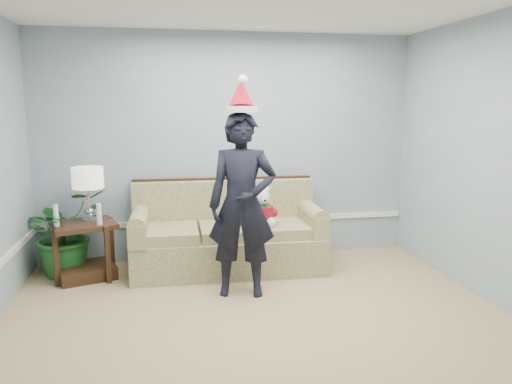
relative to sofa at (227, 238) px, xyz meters
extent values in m
cube|color=tan|center=(0.07, -2.05, -0.36)|extent=(4.50, 5.00, 0.02)
cube|color=#8FA6B7|center=(0.07, 0.46, 1.00)|extent=(4.50, 0.02, 2.70)
cube|color=#8FA6B7|center=(0.07, -4.56, 1.00)|extent=(4.50, 0.02, 2.70)
cube|color=white|center=(0.07, 0.43, 0.10)|extent=(4.48, 0.03, 0.06)
cube|color=#4F5628|center=(0.00, -0.06, -0.15)|extent=(2.15, 0.96, 0.41)
cube|color=#4F5628|center=(-0.66, -0.11, 0.11)|extent=(0.64, 0.74, 0.12)
cube|color=#4F5628|center=(0.00, -0.11, 0.11)|extent=(0.64, 0.74, 0.12)
cube|color=#4F5628|center=(0.66, -0.11, 0.11)|extent=(0.64, 0.74, 0.12)
cube|color=#4F5628|center=(0.00, 0.28, 0.34)|extent=(2.14, 0.25, 0.57)
cube|color=black|center=(0.00, 0.35, 0.62)|extent=(2.13, 0.11, 0.05)
cube|color=#4F5628|center=(-0.97, -0.06, 0.17)|extent=(0.20, 0.92, 0.24)
cube|color=#4F5628|center=(0.97, -0.06, 0.17)|extent=(0.20, 0.92, 0.24)
cube|color=#352013|center=(-1.55, -0.08, 0.24)|extent=(0.78, 0.71, 0.05)
cube|color=#352013|center=(-1.55, -0.08, -0.28)|extent=(0.70, 0.63, 0.14)
cube|color=#352013|center=(-1.81, -0.28, -0.05)|extent=(0.07, 0.07, 0.62)
cube|color=#352013|center=(-1.30, -0.28, -0.05)|extent=(0.07, 0.07, 0.62)
cube|color=#352013|center=(-1.81, 0.13, -0.05)|extent=(0.07, 0.07, 0.62)
cube|color=#352013|center=(-1.30, 0.13, -0.05)|extent=(0.07, 0.07, 0.62)
cylinder|color=silver|center=(-1.49, -0.01, 0.28)|extent=(0.15, 0.15, 0.03)
sphere|color=silver|center=(-1.49, -0.01, 0.36)|extent=(0.09, 0.09, 0.09)
cylinder|color=silver|center=(-1.49, -0.01, 0.51)|extent=(0.02, 0.02, 0.33)
cylinder|color=beige|center=(-1.49, -0.01, 0.74)|extent=(0.33, 0.33, 0.23)
cylinder|color=silver|center=(-1.80, -0.19, 0.32)|extent=(0.06, 0.06, 0.12)
cylinder|color=white|center=(-1.80, -0.19, 0.44)|extent=(0.05, 0.05, 0.10)
cylinder|color=silver|center=(-1.37, -0.19, 0.32)|extent=(0.06, 0.06, 0.12)
cylinder|color=white|center=(-1.37, -0.19, 0.44)|extent=(0.05, 0.05, 0.10)
imported|color=#1D6026|center=(-1.78, 0.11, 0.12)|extent=(1.13, 1.13, 0.95)
imported|color=black|center=(0.05, -0.83, 0.54)|extent=(0.73, 0.55, 1.80)
cylinder|color=white|center=(0.05, -0.83, 1.46)|extent=(0.33, 0.33, 0.06)
cone|color=#AC1227|center=(0.05, -0.80, 1.61)|extent=(0.28, 0.35, 0.35)
sphere|color=white|center=(0.05, -0.90, 1.73)|extent=(0.09, 0.09, 0.09)
sphere|color=white|center=(0.36, -0.18, 0.30)|extent=(0.26, 0.26, 0.26)
cylinder|color=#AC1227|center=(0.36, -0.18, 0.30)|extent=(0.31, 0.31, 0.18)
cylinder|color=#156928|center=(0.36, -0.18, 0.40)|extent=(0.21, 0.21, 0.03)
sphere|color=white|center=(0.29, -0.29, 0.22)|extent=(0.12, 0.12, 0.12)
sphere|color=white|center=(0.43, -0.29, 0.22)|extent=(0.12, 0.12, 0.12)
sphere|color=white|center=(0.36, -0.19, 0.49)|extent=(0.18, 0.18, 0.18)
sphere|color=black|center=(0.36, -0.29, 0.48)|extent=(0.03, 0.03, 0.03)
sphere|color=white|center=(0.30, -0.18, 0.57)|extent=(0.07, 0.07, 0.07)
sphere|color=white|center=(0.43, -0.18, 0.57)|extent=(0.07, 0.07, 0.07)
camera|label=1|loc=(-0.69, -5.50, 1.51)|focal=35.00mm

